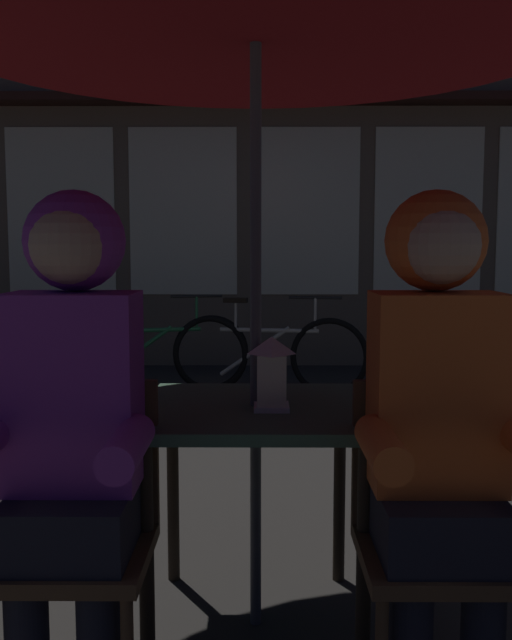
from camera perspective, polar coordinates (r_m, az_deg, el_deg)
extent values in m
plane|color=#2D2B28|center=(2.57, -0.02, -23.19)|extent=(60.00, 60.00, 0.00)
cube|color=#42664C|center=(2.30, -0.03, -7.30)|extent=(0.72, 0.72, 0.04)
cylinder|color=#2D2319|center=(2.15, -8.82, -18.76)|extent=(0.04, 0.04, 0.70)
cylinder|color=#2D2319|center=(2.15, 8.69, -18.80)|extent=(0.04, 0.04, 0.70)
cylinder|color=#2D2319|center=(2.72, -6.70, -13.33)|extent=(0.04, 0.04, 0.70)
cylinder|color=#2D2319|center=(2.72, 6.74, -13.35)|extent=(0.04, 0.04, 0.70)
cylinder|color=#4C4C51|center=(2.24, -0.03, 2.76)|extent=(0.04, 0.04, 2.25)
cube|color=white|center=(2.24, 1.25, -7.02)|extent=(0.11, 0.11, 0.02)
cube|color=white|center=(2.22, 1.26, -4.80)|extent=(0.09, 0.09, 0.16)
pyramid|color=white|center=(2.20, 1.26, -2.05)|extent=(0.11, 0.11, 0.06)
cube|color=#513823|center=(2.04, -14.43, -17.96)|extent=(0.40, 0.40, 0.04)
cylinder|color=#513823|center=(2.25, -8.58, -21.74)|extent=(0.03, 0.03, 0.41)
cylinder|color=#513823|center=(2.33, -17.48, -21.02)|extent=(0.03, 0.03, 0.41)
cube|color=#513823|center=(2.13, -13.31, -10.30)|extent=(0.40, 0.03, 0.42)
cube|color=#513823|center=(2.03, 14.27, -18.03)|extent=(0.40, 0.40, 0.04)
cylinder|color=#513823|center=(2.32, 17.41, -21.10)|extent=(0.03, 0.03, 0.41)
cylinder|color=#513823|center=(2.25, 8.46, -21.78)|extent=(0.03, 0.03, 0.41)
cube|color=#513823|center=(2.12, 13.22, -10.34)|extent=(0.40, 0.03, 0.42)
cube|color=black|center=(2.00, -14.50, -15.34)|extent=(0.32, 0.36, 0.16)
cube|color=purple|center=(1.94, -14.47, -5.52)|extent=(0.34, 0.22, 0.52)
cylinder|color=purple|center=(1.72, -10.37, -10.05)|extent=(0.09, 0.30, 0.09)
sphere|color=tan|center=(1.91, -14.77, 5.90)|extent=(0.21, 0.21, 0.21)
sphere|color=purple|center=(1.95, -14.40, 6.21)|extent=(0.27, 0.27, 0.27)
cube|color=black|center=(1.99, 14.35, -15.40)|extent=(0.32, 0.36, 0.16)
cube|color=#E05B23|center=(1.94, 14.33, -5.55)|extent=(0.34, 0.22, 0.52)
cylinder|color=#E05B23|center=(1.71, 10.11, -10.09)|extent=(0.09, 0.30, 0.09)
sphere|color=tan|center=(1.90, 14.63, 5.91)|extent=(0.21, 0.21, 0.21)
sphere|color=#E05B23|center=(1.95, 14.27, 6.21)|extent=(0.27, 0.27, 0.27)
cube|color=#6B5B4C|center=(7.90, -5.75, 19.50)|extent=(10.00, 0.60, 6.20)
cube|color=#EAE5C6|center=(7.62, -15.43, 8.41)|extent=(1.10, 0.02, 1.70)
cube|color=#EAE5C6|center=(7.38, -5.88, 8.67)|extent=(1.10, 0.02, 1.70)
cube|color=#EAE5C6|center=(7.35, 4.02, 8.70)|extent=(1.10, 0.02, 1.70)
cube|color=#EAE5C6|center=(7.54, 13.70, 8.48)|extent=(1.10, 0.02, 1.70)
cube|color=#331914|center=(7.38, -6.10, 17.29)|extent=(9.00, 0.36, 0.08)
torus|color=black|center=(6.07, -13.32, -2.90)|extent=(0.66, 0.15, 0.66)
cylinder|color=#B78419|center=(6.25, -17.70, -0.78)|extent=(0.83, 0.16, 0.04)
cylinder|color=#B78419|center=(6.33, -18.63, -2.38)|extent=(0.60, 0.13, 0.44)
cylinder|color=#B78419|center=(6.07, -14.47, 0.45)|extent=(0.02, 0.02, 0.28)
cylinder|color=black|center=(6.06, -14.51, 1.77)|extent=(0.44, 0.09, 0.02)
torus|color=black|center=(6.12, -3.64, -2.68)|extent=(0.65, 0.21, 0.66)
torus|color=black|center=(6.03, -13.25, -2.96)|extent=(0.65, 0.21, 0.66)
cylinder|color=#236B3D|center=(6.02, -8.44, -0.81)|extent=(0.82, 0.23, 0.04)
cylinder|color=#236B3D|center=(6.04, -9.57, -2.55)|extent=(0.60, 0.18, 0.44)
cylinder|color=#236B3D|center=(5.99, -11.18, 0.26)|extent=(0.02, 0.02, 0.24)
cube|color=black|center=(5.98, -11.20, 1.50)|extent=(0.21, 0.13, 0.04)
cylinder|color=#236B3D|center=(6.05, -4.80, 0.60)|extent=(0.02, 0.02, 0.28)
cylinder|color=black|center=(6.04, -4.81, 1.92)|extent=(0.43, 0.13, 0.02)
torus|color=black|center=(5.92, 5.94, -3.00)|extent=(0.66, 0.16, 0.66)
torus|color=black|center=(6.07, -3.72, -2.75)|extent=(0.66, 0.16, 0.66)
cylinder|color=#ADA89E|center=(5.94, 1.05, -0.84)|extent=(0.83, 0.17, 0.04)
cylinder|color=#ADA89E|center=(5.99, -0.11, -2.54)|extent=(0.60, 0.14, 0.44)
cylinder|color=#ADA89E|center=(5.98, -1.65, 0.36)|extent=(0.02, 0.02, 0.24)
cube|color=black|center=(5.97, -1.66, 1.60)|extent=(0.21, 0.11, 0.04)
cylinder|color=#ADA89E|center=(5.88, 4.79, 0.44)|extent=(0.02, 0.02, 0.28)
cylinder|color=black|center=(5.87, 4.80, 1.80)|extent=(0.44, 0.10, 0.02)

